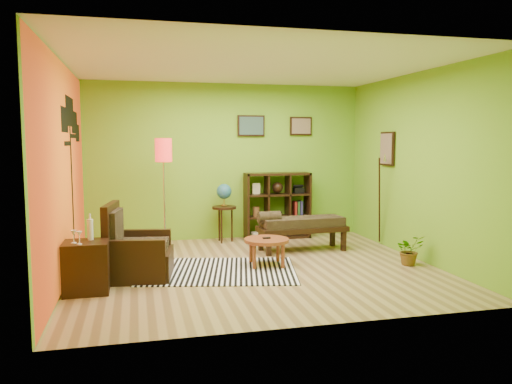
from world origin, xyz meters
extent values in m
plane|color=tan|center=(0.00, 0.00, 0.00)|extent=(5.00, 5.00, 0.00)
cube|color=#71B025|center=(0.00, 2.25, 1.40)|extent=(5.00, 0.04, 2.80)
cube|color=#71B025|center=(0.00, -2.25, 1.40)|extent=(5.00, 0.04, 2.80)
cube|color=#71B025|center=(-2.50, 0.00, 1.40)|extent=(0.04, 4.50, 2.80)
cube|color=#71B025|center=(2.50, 0.00, 1.40)|extent=(0.04, 4.50, 2.80)
cube|color=white|center=(0.00, 0.00, 2.80)|extent=(5.00, 4.50, 0.04)
cube|color=orange|center=(-2.48, 0.00, 1.40)|extent=(0.01, 4.45, 2.75)
cube|color=black|center=(-2.46, 0.55, 1.05)|extent=(0.01, 0.14, 2.10)
cube|color=black|center=(-2.46, 0.05, 2.05)|extent=(0.01, 0.65, 0.32)
cube|color=black|center=(-2.46, 0.60, 2.18)|extent=(0.01, 0.85, 0.40)
cube|color=black|center=(-2.46, 1.10, 2.05)|extent=(0.01, 0.70, 0.32)
cube|color=black|center=(-2.46, 1.45, 1.90)|extent=(0.01, 0.50, 0.26)
cube|color=black|center=(0.45, 2.22, 2.05)|extent=(0.50, 0.03, 0.38)
cube|color=#41675E|center=(0.45, 2.19, 2.05)|extent=(0.44, 0.01, 0.32)
cube|color=black|center=(1.40, 2.22, 2.05)|extent=(0.42, 0.03, 0.34)
cube|color=#957A61|center=(1.40, 2.19, 2.05)|extent=(0.36, 0.01, 0.28)
cube|color=black|center=(2.47, 0.90, 1.65)|extent=(0.03, 0.44, 0.56)
cube|color=#957A61|center=(2.44, 0.90, 1.65)|extent=(0.01, 0.38, 0.50)
cylinder|color=black|center=(2.35, 0.90, 0.78)|extent=(0.23, 0.34, 1.46)
cone|color=silver|center=(2.35, 0.75, 1.52)|extent=(0.08, 0.09, 0.16)
cube|color=white|center=(-0.53, -0.03, 0.01)|extent=(2.35, 1.86, 0.01)
cylinder|color=brown|center=(0.19, 0.11, 0.37)|extent=(0.64, 0.64, 0.05)
cylinder|color=brown|center=(0.41, 0.29, 0.17)|extent=(0.05, 0.05, 0.35)
cylinder|color=brown|center=(0.01, 0.33, 0.17)|extent=(0.05, 0.05, 0.35)
cylinder|color=brown|center=(0.37, -0.11, 0.17)|extent=(0.05, 0.05, 0.35)
cylinder|color=brown|center=(-0.03, -0.07, 0.17)|extent=(0.05, 0.05, 0.35)
cube|color=black|center=(0.19, 0.11, 0.40)|extent=(0.11, 0.05, 0.02)
cube|color=black|center=(-1.57, -0.10, 0.18)|extent=(0.90, 0.88, 0.36)
cube|color=black|center=(-1.94, -0.04, 0.49)|extent=(0.21, 0.77, 0.98)
cube|color=black|center=(-1.62, -0.46, 0.29)|extent=(0.72, 0.20, 0.57)
cube|color=black|center=(-1.51, 0.27, 0.29)|extent=(0.72, 0.20, 0.57)
cube|color=#F0C679|center=(-1.54, -0.10, 0.42)|extent=(0.71, 0.70, 0.12)
cube|color=#F0C679|center=(-1.87, -0.05, 0.67)|extent=(0.17, 0.58, 0.45)
cube|color=black|center=(-2.20, -0.60, 0.30)|extent=(0.51, 0.47, 0.61)
cylinder|color=white|center=(-2.15, -0.50, 0.73)|extent=(0.07, 0.07, 0.25)
cylinder|color=white|center=(-2.15, -0.50, 0.89)|extent=(0.02, 0.02, 0.07)
cylinder|color=white|center=(-2.32, -0.68, 0.61)|extent=(0.06, 0.06, 0.01)
cylinder|color=white|center=(-2.32, -0.68, 0.66)|extent=(0.01, 0.01, 0.09)
cone|color=white|center=(-2.32, -0.68, 0.73)|extent=(0.07, 0.07, 0.06)
cylinder|color=white|center=(-2.25, -0.76, 0.61)|extent=(0.06, 0.06, 0.01)
cylinder|color=white|center=(-2.25, -0.76, 0.66)|extent=(0.01, 0.01, 0.09)
cone|color=white|center=(-2.25, -0.76, 0.73)|extent=(0.07, 0.07, 0.06)
cylinder|color=silver|center=(-1.17, 1.33, 0.02)|extent=(0.27, 0.27, 0.03)
cylinder|color=silver|center=(-1.17, 1.33, 0.84)|extent=(0.03, 0.03, 1.69)
cylinder|color=red|center=(-1.17, 1.33, 1.64)|extent=(0.26, 0.26, 0.37)
cylinder|color=black|center=(-0.11, 1.91, 0.61)|extent=(0.42, 0.42, 0.04)
cylinder|color=black|center=(0.03, 1.91, 0.30)|extent=(0.03, 0.03, 0.59)
cylinder|color=black|center=(-0.18, 2.02, 0.30)|extent=(0.03, 0.03, 0.59)
cylinder|color=black|center=(-0.18, 1.79, 0.30)|extent=(0.03, 0.03, 0.59)
cylinder|color=gold|center=(-0.11, 1.91, 0.65)|extent=(0.11, 0.11, 0.02)
cylinder|color=gold|center=(-0.11, 1.91, 0.72)|extent=(0.02, 0.02, 0.11)
sphere|color=#1336A8|center=(-0.11, 1.91, 0.90)|extent=(0.26, 0.26, 0.26)
cube|color=black|center=(0.32, 2.03, 0.60)|extent=(0.04, 0.35, 1.20)
cube|color=black|center=(1.48, 2.03, 0.60)|extent=(0.04, 0.35, 1.20)
cube|color=black|center=(0.90, 2.03, 0.02)|extent=(1.20, 0.35, 0.04)
cube|color=black|center=(0.90, 2.03, 1.18)|extent=(1.20, 0.35, 0.04)
cube|color=black|center=(0.70, 2.03, 0.60)|extent=(0.03, 0.33, 1.12)
cube|color=black|center=(1.10, 2.03, 0.60)|extent=(0.03, 0.33, 1.12)
cube|color=black|center=(0.90, 2.03, 0.40)|extent=(1.12, 0.33, 0.03)
cube|color=black|center=(0.90, 2.03, 0.80)|extent=(1.12, 0.33, 0.03)
cylinder|color=beige|center=(0.50, 2.03, 0.09)|extent=(0.20, 0.20, 0.07)
sphere|color=black|center=(0.90, 2.03, 0.93)|extent=(0.20, 0.20, 0.20)
cube|color=black|center=(1.30, 2.03, 0.87)|extent=(0.18, 0.15, 0.10)
cylinder|color=black|center=(0.86, 2.03, 0.47)|extent=(0.06, 0.12, 0.06)
cylinder|color=black|center=(0.94, 2.03, 0.47)|extent=(0.06, 0.12, 0.06)
ellipsoid|color=#384C26|center=(1.30, 2.03, 0.10)|extent=(0.18, 0.18, 0.09)
cylinder|color=brown|center=(0.50, 2.03, 0.50)|extent=(0.12, 0.12, 0.18)
cube|color=beige|center=(0.50, 2.03, 0.92)|extent=(0.14, 0.03, 0.20)
cube|color=maroon|center=(1.23, 2.03, 0.54)|extent=(0.04, 0.18, 0.26)
cube|color=#1E4C1E|center=(1.28, 2.03, 0.54)|extent=(0.04, 0.18, 0.26)
cube|color=navy|center=(1.34, 2.03, 0.54)|extent=(0.04, 0.18, 0.26)
cube|color=black|center=(1.00, 0.92, 0.36)|extent=(1.47, 0.59, 0.08)
cube|color=#F0C679|center=(1.00, 0.92, 0.47)|extent=(1.36, 0.53, 0.14)
cylinder|color=#F0C679|center=(0.43, 0.89, 0.58)|extent=(0.37, 0.20, 0.19)
cube|color=black|center=(1.63, 1.16, 0.16)|extent=(0.08, 0.08, 0.32)
cube|color=black|center=(0.35, 1.09, 0.16)|extent=(0.08, 0.08, 0.32)
cube|color=black|center=(1.65, 0.75, 0.16)|extent=(0.08, 0.08, 0.32)
cube|color=black|center=(0.37, 0.68, 0.16)|extent=(0.08, 0.08, 0.32)
imported|color=#26661E|center=(2.20, -0.33, 0.17)|extent=(0.41, 0.46, 0.34)
camera|label=1|loc=(-1.61, -6.66, 1.80)|focal=35.00mm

